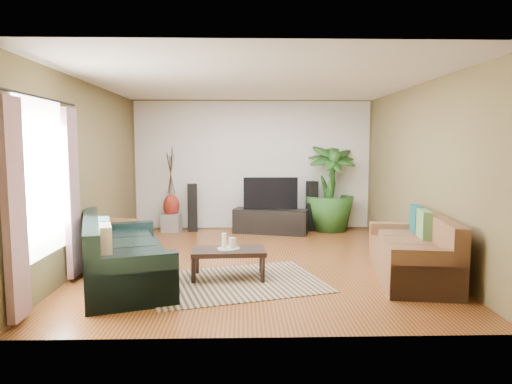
{
  "coord_description": "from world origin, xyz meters",
  "views": [
    {
      "loc": [
        -0.19,
        -6.81,
        1.79
      ],
      "look_at": [
        0.0,
        0.2,
        1.05
      ],
      "focal_mm": 32.0,
      "sensor_mm": 36.0,
      "label": 1
    }
  ],
  "objects_px": {
    "pedestal": "(172,222)",
    "side_table": "(115,239)",
    "sofa_right": "(411,247)",
    "tv_stand": "(271,221)",
    "speaker_right": "(312,206)",
    "speaker_left": "(192,207)",
    "sofa_left": "(125,249)",
    "coffee_table": "(229,264)",
    "potted_plant": "(330,188)",
    "vase": "(171,206)",
    "television": "(271,193)"
  },
  "relations": [
    {
      "from": "vase",
      "to": "speaker_right",
      "type": "bearing_deg",
      "value": 0.0
    },
    {
      "from": "speaker_right",
      "to": "speaker_left",
      "type": "bearing_deg",
      "value": 160.41
    },
    {
      "from": "sofa_left",
      "to": "coffee_table",
      "type": "xyz_separation_m",
      "value": [
        1.34,
        0.1,
        -0.23
      ]
    },
    {
      "from": "vase",
      "to": "coffee_table",
      "type": "bearing_deg",
      "value": -69.03
    },
    {
      "from": "sofa_right",
      "to": "tv_stand",
      "type": "bearing_deg",
      "value": -143.29
    },
    {
      "from": "coffee_table",
      "to": "sofa_left",
      "type": "bearing_deg",
      "value": -178.58
    },
    {
      "from": "sofa_right",
      "to": "coffee_table",
      "type": "relative_size",
      "value": 1.96
    },
    {
      "from": "speaker_right",
      "to": "vase",
      "type": "bearing_deg",
      "value": 160.41
    },
    {
      "from": "speaker_left",
      "to": "pedestal",
      "type": "height_order",
      "value": "speaker_left"
    },
    {
      "from": "vase",
      "to": "side_table",
      "type": "relative_size",
      "value": 0.81
    },
    {
      "from": "television",
      "to": "speaker_left",
      "type": "xyz_separation_m",
      "value": [
        -1.59,
        0.27,
        -0.32
      ]
    },
    {
      "from": "vase",
      "to": "speaker_left",
      "type": "bearing_deg",
      "value": 0.0
    },
    {
      "from": "potted_plant",
      "to": "vase",
      "type": "height_order",
      "value": "potted_plant"
    },
    {
      "from": "sofa_left",
      "to": "vase",
      "type": "bearing_deg",
      "value": -19.47
    },
    {
      "from": "television",
      "to": "sofa_right",
      "type": "bearing_deg",
      "value": -61.73
    },
    {
      "from": "tv_stand",
      "to": "vase",
      "type": "distance_m",
      "value": 2.06
    },
    {
      "from": "television",
      "to": "vase",
      "type": "xyz_separation_m",
      "value": [
        -2.02,
        0.27,
        -0.28
      ]
    },
    {
      "from": "speaker_left",
      "to": "side_table",
      "type": "height_order",
      "value": "speaker_left"
    },
    {
      "from": "television",
      "to": "potted_plant",
      "type": "distance_m",
      "value": 1.27
    },
    {
      "from": "speaker_left",
      "to": "speaker_right",
      "type": "bearing_deg",
      "value": -13.91
    },
    {
      "from": "tv_stand",
      "to": "potted_plant",
      "type": "height_order",
      "value": "potted_plant"
    },
    {
      "from": "sofa_right",
      "to": "side_table",
      "type": "height_order",
      "value": "sofa_right"
    },
    {
      "from": "tv_stand",
      "to": "potted_plant",
      "type": "relative_size",
      "value": 0.83
    },
    {
      "from": "speaker_left",
      "to": "vase",
      "type": "height_order",
      "value": "speaker_left"
    },
    {
      "from": "pedestal",
      "to": "side_table",
      "type": "bearing_deg",
      "value": -105.11
    },
    {
      "from": "sofa_left",
      "to": "vase",
      "type": "relative_size",
      "value": 4.97
    },
    {
      "from": "speaker_left",
      "to": "potted_plant",
      "type": "relative_size",
      "value": 0.55
    },
    {
      "from": "speaker_right",
      "to": "pedestal",
      "type": "relative_size",
      "value": 2.84
    },
    {
      "from": "television",
      "to": "coffee_table",
      "type": "bearing_deg",
      "value": -103.44
    },
    {
      "from": "potted_plant",
      "to": "sofa_right",
      "type": "bearing_deg",
      "value": -82.48
    },
    {
      "from": "speaker_left",
      "to": "television",
      "type": "bearing_deg",
      "value": -23.43
    },
    {
      "from": "speaker_left",
      "to": "tv_stand",
      "type": "bearing_deg",
      "value": -24.13
    },
    {
      "from": "pedestal",
      "to": "vase",
      "type": "distance_m",
      "value": 0.35
    },
    {
      "from": "coffee_table",
      "to": "pedestal",
      "type": "height_order",
      "value": "coffee_table"
    },
    {
      "from": "speaker_right",
      "to": "pedestal",
      "type": "bearing_deg",
      "value": 160.41
    },
    {
      "from": "potted_plant",
      "to": "side_table",
      "type": "height_order",
      "value": "potted_plant"
    },
    {
      "from": "sofa_right",
      "to": "speaker_left",
      "type": "relative_size",
      "value": 1.94
    },
    {
      "from": "pedestal",
      "to": "potted_plant",
      "type": "bearing_deg",
      "value": 0.0
    },
    {
      "from": "coffee_table",
      "to": "television",
      "type": "relative_size",
      "value": 0.9
    },
    {
      "from": "pedestal",
      "to": "side_table",
      "type": "distance_m",
      "value": 2.19
    },
    {
      "from": "side_table",
      "to": "tv_stand",
      "type": "bearing_deg",
      "value": 35.1
    },
    {
      "from": "sofa_left",
      "to": "speaker_right",
      "type": "height_order",
      "value": "speaker_right"
    },
    {
      "from": "pedestal",
      "to": "vase",
      "type": "xyz_separation_m",
      "value": [
        0.0,
        0.0,
        0.35
      ]
    },
    {
      "from": "sofa_left",
      "to": "speaker_left",
      "type": "xyz_separation_m",
      "value": [
        0.49,
        3.45,
        0.07
      ]
    },
    {
      "from": "tv_stand",
      "to": "pedestal",
      "type": "relative_size",
      "value": 4.07
    },
    {
      "from": "sofa_left",
      "to": "tv_stand",
      "type": "height_order",
      "value": "sofa_left"
    },
    {
      "from": "speaker_right",
      "to": "coffee_table",
      "type": "bearing_deg",
      "value": -135.27
    },
    {
      "from": "speaker_left",
      "to": "speaker_right",
      "type": "relative_size",
      "value": 0.95
    },
    {
      "from": "sofa_right",
      "to": "potted_plant",
      "type": "height_order",
      "value": "potted_plant"
    },
    {
      "from": "sofa_right",
      "to": "pedestal",
      "type": "relative_size",
      "value": 5.27
    }
  ]
}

